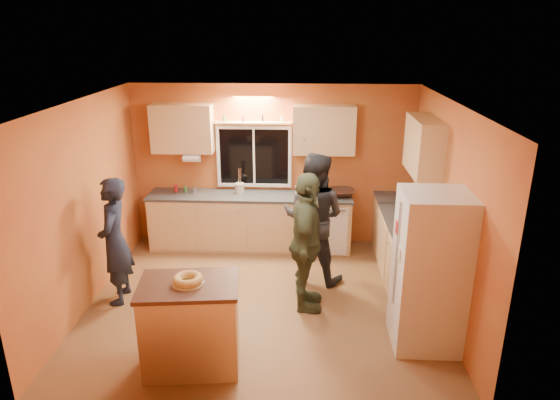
# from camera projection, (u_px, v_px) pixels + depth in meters

# --- Properties ---
(ground) EXTENTS (4.50, 4.50, 0.00)m
(ground) POSITION_uv_depth(u_px,v_px,m) (264.00, 301.00, 6.59)
(ground) COLOR brown
(ground) RESTS_ON ground
(room_shell) EXTENTS (4.54, 4.04, 2.61)m
(room_shell) POSITION_uv_depth(u_px,v_px,m) (274.00, 175.00, 6.44)
(room_shell) COLOR #B66F2E
(room_shell) RESTS_ON ground
(back_counter) EXTENTS (4.23, 0.62, 0.90)m
(back_counter) POSITION_uv_depth(u_px,v_px,m) (273.00, 221.00, 8.04)
(back_counter) COLOR tan
(back_counter) RESTS_ON ground
(right_counter) EXTENTS (0.62, 1.84, 0.90)m
(right_counter) POSITION_uv_depth(u_px,v_px,m) (408.00, 256.00, 6.82)
(right_counter) COLOR tan
(right_counter) RESTS_ON ground
(refrigerator) EXTENTS (0.72, 0.70, 1.80)m
(refrigerator) POSITION_uv_depth(u_px,v_px,m) (430.00, 271.00, 5.45)
(refrigerator) COLOR silver
(refrigerator) RESTS_ON ground
(island) EXTENTS (1.08, 0.79, 0.98)m
(island) POSITION_uv_depth(u_px,v_px,m) (191.00, 324.00, 5.20)
(island) COLOR tan
(island) RESTS_ON ground
(bundt_pastry) EXTENTS (0.31, 0.31, 0.09)m
(bundt_pastry) POSITION_uv_depth(u_px,v_px,m) (188.00, 279.00, 5.02)
(bundt_pastry) COLOR tan
(bundt_pastry) RESTS_ON island
(person_left) EXTENTS (0.46, 0.65, 1.68)m
(person_left) POSITION_uv_depth(u_px,v_px,m) (115.00, 241.00, 6.36)
(person_left) COLOR black
(person_left) RESTS_ON ground
(person_center) EXTENTS (1.08, 0.96, 1.85)m
(person_center) POSITION_uv_depth(u_px,v_px,m) (313.00, 218.00, 6.89)
(person_center) COLOR black
(person_center) RESTS_ON ground
(person_right) EXTENTS (0.48, 1.07, 1.80)m
(person_right) POSITION_uv_depth(u_px,v_px,m) (306.00, 243.00, 6.16)
(person_right) COLOR #363E27
(person_right) RESTS_ON ground
(mixing_bowl) EXTENTS (0.42, 0.42, 0.10)m
(mixing_bowl) POSITION_uv_depth(u_px,v_px,m) (341.00, 193.00, 7.85)
(mixing_bowl) COLOR #321910
(mixing_bowl) RESTS_ON back_counter
(utensil_crock) EXTENTS (0.14, 0.14, 0.17)m
(utensil_crock) POSITION_uv_depth(u_px,v_px,m) (240.00, 188.00, 7.94)
(utensil_crock) COLOR beige
(utensil_crock) RESTS_ON back_counter
(potted_plant) EXTENTS (0.34, 0.31, 0.31)m
(potted_plant) POSITION_uv_depth(u_px,v_px,m) (424.00, 240.00, 5.87)
(potted_plant) COLOR gray
(potted_plant) RESTS_ON right_counter
(red_box) EXTENTS (0.18, 0.14, 0.07)m
(red_box) POSITION_uv_depth(u_px,v_px,m) (412.00, 225.00, 6.62)
(red_box) COLOR #A7191E
(red_box) RESTS_ON right_counter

